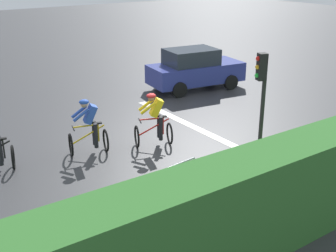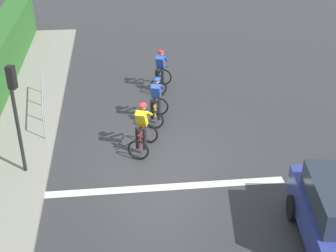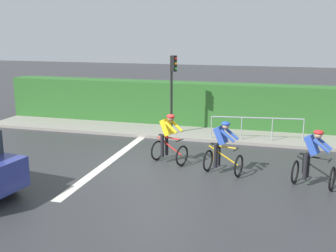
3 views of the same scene
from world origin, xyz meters
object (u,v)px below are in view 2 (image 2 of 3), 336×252
Objects in this scene: traffic_light_near_crossing at (15,105)px; cyclist_mid at (143,129)px; pedestrian_railing_kerbside at (43,97)px; cyclist_lead at (161,72)px; cyclist_second at (156,102)px.

cyclist_mid is at bearing 12.70° from traffic_light_near_crossing.
pedestrian_railing_kerbside is at bearing 87.66° from traffic_light_near_crossing.
cyclist_lead is 0.50× the size of traffic_light_near_crossing.
cyclist_mid is 4.27m from pedestrian_railing_kerbside.
traffic_light_near_crossing is at bearing -130.24° from cyclist_lead.
cyclist_lead is 0.47× the size of pedestrian_railing_kerbside.
cyclist_lead is 2.64m from cyclist_second.
cyclist_mid is (-0.59, -1.87, 0.00)m from cyclist_second.
pedestrian_railing_kerbside is at bearing 141.23° from cyclist_mid.
cyclist_second reaches higher than pedestrian_railing_kerbside.
traffic_light_near_crossing is at bearing -92.34° from pedestrian_railing_kerbside.
traffic_light_near_crossing reaches higher than pedestrian_railing_kerbside.
cyclist_lead is 1.00× the size of cyclist_mid.
cyclist_lead and cyclist_mid have the same top height.
pedestrian_railing_kerbside is (-4.31, -1.81, -0.01)m from cyclist_lead.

